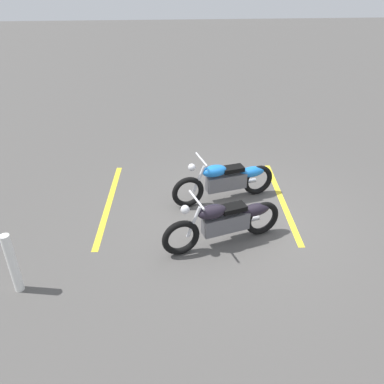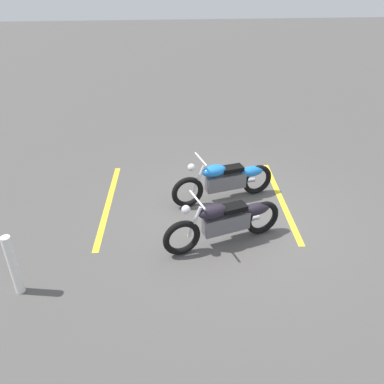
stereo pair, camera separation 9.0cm
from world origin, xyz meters
TOP-DOWN VIEW (x-y plane):
  - ground_plane at (0.00, 0.00)m, footprint 60.00×60.00m
  - motorcycle_bright_foreground at (0.19, -0.75)m, footprint 2.19×0.81m
  - motorcycle_dark_foreground at (0.42, 0.71)m, footprint 2.16×0.86m
  - bollard_post at (3.73, 1.63)m, footprint 0.14×0.14m
  - parking_stripe_near at (-0.98, -0.63)m, footprint 0.28×3.20m
  - parking_stripe_mid at (2.63, -0.78)m, footprint 0.28×3.20m

SIDE VIEW (x-z plane):
  - ground_plane at x=0.00m, z-range 0.00..0.00m
  - parking_stripe_near at x=-0.98m, z-range 0.00..0.01m
  - parking_stripe_mid at x=2.63m, z-range 0.00..0.01m
  - motorcycle_bright_foreground at x=0.19m, z-range -0.06..0.98m
  - motorcycle_dark_foreground at x=0.42m, z-range -0.06..0.98m
  - bollard_post at x=3.73m, z-range 0.00..1.02m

